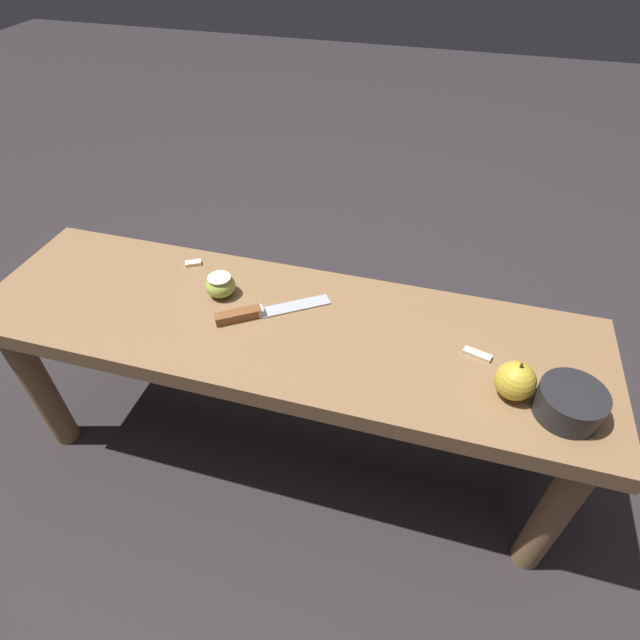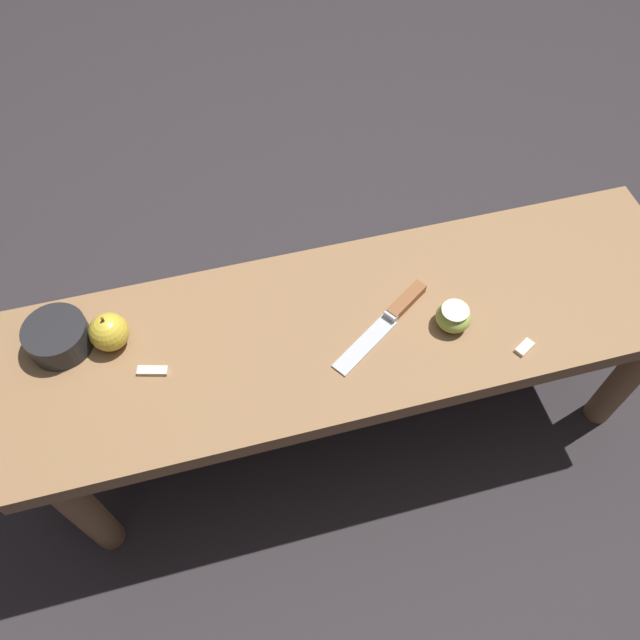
{
  "view_description": "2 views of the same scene",
  "coord_description": "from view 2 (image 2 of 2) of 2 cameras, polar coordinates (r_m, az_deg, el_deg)",
  "views": [
    {
      "loc": [
        0.28,
        -0.71,
        1.16
      ],
      "look_at": [
        0.08,
        -0.0,
        0.49
      ],
      "focal_mm": 28.0,
      "sensor_mm": 36.0,
      "label": 1
    },
    {
      "loc": [
        0.24,
        0.6,
        1.44
      ],
      "look_at": [
        0.08,
        -0.0,
        0.49
      ],
      "focal_mm": 35.0,
      "sensor_mm": 36.0,
      "label": 2
    }
  ],
  "objects": [
    {
      "name": "apple_slice_near_knife",
      "position": [
        1.19,
        18.2,
        -2.39
      ],
      "size": [
        0.04,
        0.03,
        0.01
      ],
      "color": "silver",
      "rests_on": "wooden_bench"
    },
    {
      "name": "apple_cut",
      "position": [
        1.17,
        12.09,
        0.28
      ],
      "size": [
        0.07,
        0.07,
        0.05
      ],
      "color": "#9EB747",
      "rests_on": "wooden_bench"
    },
    {
      "name": "wooden_bench",
      "position": [
        1.24,
        3.7,
        -1.91
      ],
      "size": [
        1.32,
        0.38,
        0.46
      ],
      "color": "olive",
      "rests_on": "ground_plane"
    },
    {
      "name": "bowl",
      "position": [
        1.21,
        -22.84,
        -1.43
      ],
      "size": [
        0.11,
        0.11,
        0.05
      ],
      "color": "#232326",
      "rests_on": "wooden_bench"
    },
    {
      "name": "ground_plane",
      "position": [
        1.58,
        2.93,
        -9.23
      ],
      "size": [
        8.0,
        8.0,
        0.0
      ],
      "primitive_type": "plane",
      "color": "#2D282B"
    },
    {
      "name": "apple_whole",
      "position": [
        1.18,
        -18.73,
        -1.04
      ],
      "size": [
        0.07,
        0.07,
        0.08
      ],
      "color": "gold",
      "rests_on": "wooden_bench"
    },
    {
      "name": "apple_slice_center",
      "position": [
        1.15,
        -15.07,
        -4.49
      ],
      "size": [
        0.06,
        0.03,
        0.01
      ],
      "color": "silver",
      "rests_on": "wooden_bench"
    },
    {
      "name": "knife",
      "position": [
        1.18,
        6.79,
        0.61
      ],
      "size": [
        0.22,
        0.16,
        0.02
      ],
      "rotation": [
        0.0,
        0.0,
        0.59
      ],
      "color": "#B7BABF",
      "rests_on": "wooden_bench"
    }
  ]
}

